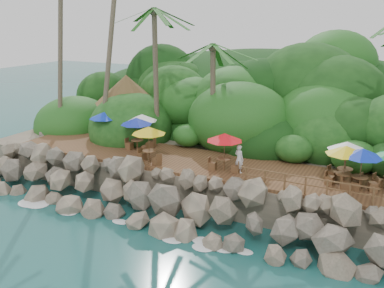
% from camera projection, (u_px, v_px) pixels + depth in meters
% --- Properties ---
extents(ground, '(140.00, 140.00, 0.00)m').
position_uv_depth(ground, '(142.00, 231.00, 24.01)').
color(ground, '#19514F').
rests_on(ground, ground).
extents(land_base, '(32.00, 25.20, 2.10)m').
position_uv_depth(land_base, '(245.00, 141.00, 37.41)').
color(land_base, gray).
rests_on(land_base, ground).
extents(jungle_hill, '(44.80, 28.00, 15.40)m').
position_uv_depth(jungle_hill, '(271.00, 133.00, 44.12)').
color(jungle_hill, '#143811').
rests_on(jungle_hill, ground).
extents(seawall, '(29.00, 4.00, 2.30)m').
position_uv_depth(seawall, '(161.00, 199.00, 25.40)').
color(seawall, gray).
rests_on(seawall, ground).
extents(terrace, '(26.00, 5.00, 0.20)m').
position_uv_depth(terrace, '(192.00, 162.00, 28.53)').
color(terrace, brown).
rests_on(terrace, land_base).
extents(jungle_foliage, '(44.00, 16.00, 12.00)m').
position_uv_depth(jungle_foliage, '(241.00, 156.00, 36.85)').
color(jungle_foliage, '#143811').
rests_on(jungle_foliage, ground).
extents(foam_line, '(25.20, 0.80, 0.06)m').
position_uv_depth(foam_line, '(145.00, 229.00, 24.26)').
color(foam_line, white).
rests_on(foam_line, ground).
extents(palapa, '(4.99, 4.99, 4.60)m').
position_uv_depth(palapa, '(127.00, 89.00, 34.27)').
color(palapa, brown).
rests_on(palapa, ground).
extents(dining_clusters, '(21.36, 4.98, 2.35)m').
position_uv_depth(dining_clusters, '(232.00, 137.00, 26.67)').
color(dining_clusters, brown).
rests_on(dining_clusters, terrace).
extents(railing, '(7.20, 0.10, 1.00)m').
position_uv_depth(railing, '(306.00, 184.00, 22.92)').
color(railing, brown).
rests_on(railing, terrace).
extents(waiter, '(0.74, 0.61, 1.73)m').
position_uv_depth(waiter, '(239.00, 159.00, 26.04)').
color(waiter, silver).
rests_on(waiter, terrace).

